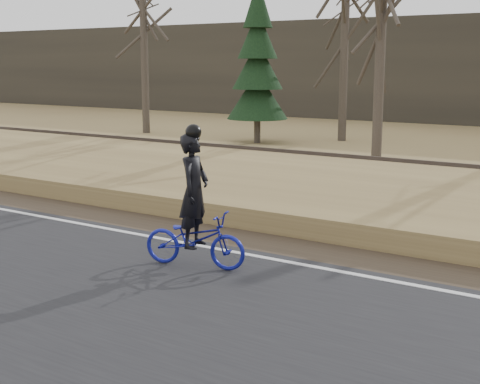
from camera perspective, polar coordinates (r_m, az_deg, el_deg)
The scene contains 12 objects.
ground at distance 12.14m, azimuth -3.28°, elevation -5.23°, with size 120.00×120.00×0.00m, color #9C854F.
road at distance 10.33m, azimuth -11.66°, elevation -8.20°, with size 120.00×6.00×0.06m, color black.
edge_line at distance 12.27m, azimuth -2.72°, elevation -4.73°, with size 120.00×0.12×0.01m, color silver.
shoulder at distance 13.08m, azimuth -0.14°, elevation -3.93°, with size 120.00×1.60×0.04m, color #473A2B.
embankment at distance 15.56m, azimuth 5.97°, elevation -0.83°, with size 120.00×5.00×0.44m, color #9C854F.
ballast at distance 18.95m, azimuth 11.29°, elevation 1.15°, with size 120.00×3.00×0.45m, color slate.
railroad at distance 18.91m, azimuth 11.32°, elevation 2.06°, with size 120.00×2.40×0.29m.
cyclist at distance 10.97m, azimuth -3.90°, elevation -2.49°, with size 1.86×1.00×2.36m.
bare_tree_far_left at distance 33.20m, azimuth -8.17°, elevation 11.81°, with size 0.36×0.36×7.89m, color #4D4438.
bare_tree_left at distance 29.87m, azimuth 8.93°, elevation 13.15°, with size 0.36×0.36×9.19m, color #4D4438.
bare_tree_near_left at distance 24.35m, azimuth 11.89°, elevation 11.77°, with size 0.36×0.36×7.65m, color #4D4438.
conifer at distance 28.69m, azimuth 1.51°, elevation 10.66°, with size 2.60×2.60×6.84m.
Camera 1 is at (6.98, -9.34, 3.38)m, focal length 50.00 mm.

